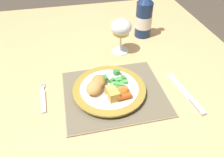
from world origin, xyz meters
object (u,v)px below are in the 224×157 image
at_px(dining_table, 89,74).
at_px(bottle, 144,16).
at_px(table_knife, 188,96).
at_px(fork, 43,99).
at_px(wine_glass, 121,29).
at_px(dinner_plate, 109,90).

height_order(dining_table, bottle, bottle).
bearing_deg(table_knife, bottle, 92.67).
relative_size(table_knife, bottle, 0.78).
xyz_separation_m(fork, table_knife, (0.45, -0.09, 0.00)).
bearing_deg(dining_table, fork, -129.72).
height_order(dining_table, table_knife, table_knife).
distance_m(table_knife, bottle, 0.42).
xyz_separation_m(table_knife, bottle, (-0.02, 0.41, 0.09)).
bearing_deg(table_knife, wine_glass, 116.20).
bearing_deg(dinner_plate, fork, 175.35).
bearing_deg(wine_glass, bottle, 39.54).
distance_m(dining_table, fork, 0.28).
xyz_separation_m(dining_table, bottle, (0.27, 0.12, 0.18)).
xyz_separation_m(dinner_plate, fork, (-0.21, 0.02, -0.01)).
xyz_separation_m(dining_table, fork, (-0.17, -0.20, 0.09)).
xyz_separation_m(dinner_plate, wine_glass, (0.10, 0.23, 0.09)).
relative_size(dinner_plate, table_knife, 1.15).
height_order(fork, wine_glass, wine_glass).
distance_m(fork, bottle, 0.55).
relative_size(dining_table, dinner_plate, 5.09).
xyz_separation_m(dining_table, wine_glass, (0.14, 0.01, 0.19)).
bearing_deg(dinner_plate, table_knife, -15.75).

